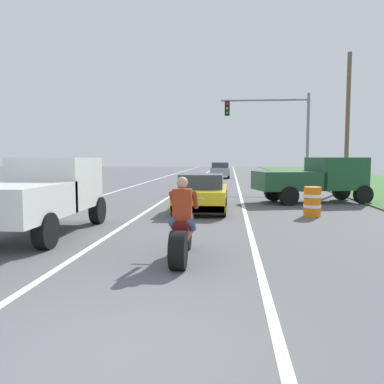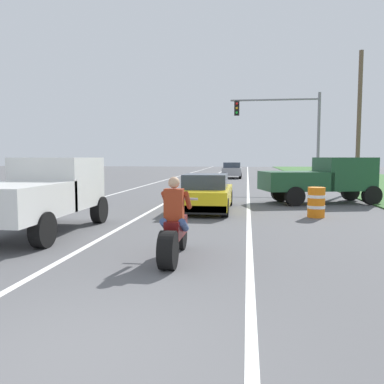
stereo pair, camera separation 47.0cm
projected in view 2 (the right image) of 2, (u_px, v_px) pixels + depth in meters
The scene contains 13 objects.
ground_plane at pixel (68, 359), 3.89m from camera, with size 160.00×160.00×0.00m, color #565659.
lane_stripe_left_solid at pixel (131, 189), 24.37m from camera, with size 0.14×120.00×0.01m, color white.
lane_stripe_right_solid at pixel (248, 191), 23.38m from camera, with size 0.14×120.00×0.01m, color white.
lane_stripe_centre_dashed at pixel (188, 190), 23.87m from camera, with size 0.14×120.00×0.01m, color white.
motorcycle_with_rider at pixel (174, 230), 7.55m from camera, with size 0.70×2.21×1.62m.
sports_car_yellow at pixel (206, 194), 14.72m from camera, with size 1.84×4.30×1.37m.
pickup_truck_left_lane_white at pixel (42, 191), 10.31m from camera, with size 2.02×4.80×1.98m.
pickup_truck_right_shoulder_dark_green at pixel (323, 178), 17.04m from camera, with size 5.14×3.14×1.98m.
traffic_light_mast_near at pixel (290, 124), 24.78m from camera, with size 5.58×0.34×6.00m.
utility_pole_roadside at pixel (359, 122), 22.70m from camera, with size 0.24×0.24×8.04m, color brown.
construction_barrel_nearest at pixel (316, 202), 13.05m from camera, with size 0.58×0.58×1.00m.
construction_barrel_mid at pixel (296, 192), 16.86m from camera, with size 0.58×0.58×1.00m.
distant_car_far_ahead at pixel (232, 170), 37.66m from camera, with size 1.80×4.00×1.50m.
Camera 2 is at (1.73, -3.53, 1.99)m, focal length 36.90 mm.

